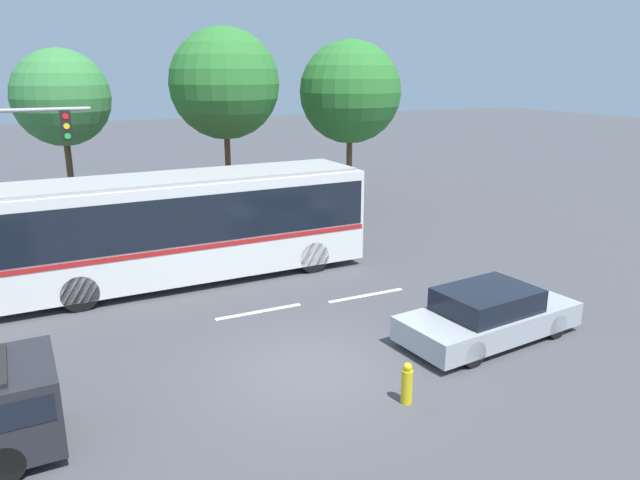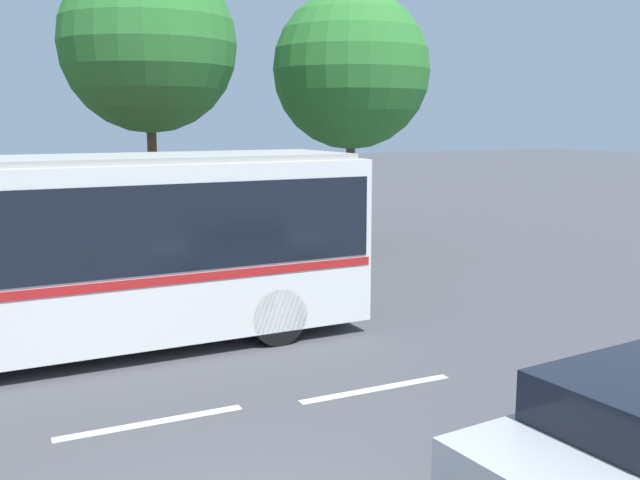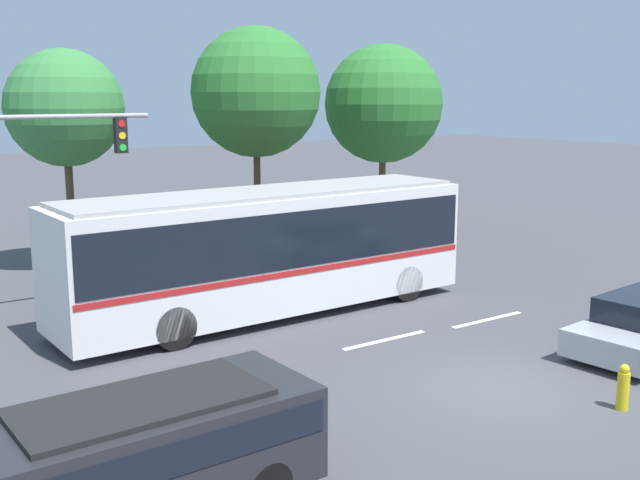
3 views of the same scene
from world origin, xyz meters
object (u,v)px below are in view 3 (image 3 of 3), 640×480
object	(u,v)px
city_bus	(269,244)
traffic_light_pole	(23,179)
fire_hydrant	(623,388)
suv_left_lane	(143,447)
street_tree_centre	(256,93)
street_tree_left	(65,108)
street_tree_right	(383,104)

from	to	relation	value
city_bus	traffic_light_pole	size ratio (longest dim) A/B	2.01
fire_hydrant	suv_left_lane	bearing A→B (deg)	169.06
street_tree_centre	fire_hydrant	size ratio (longest dim) A/B	9.22
street_tree_left	street_tree_right	size ratio (longest dim) A/B	0.93
street_tree_centre	fire_hydrant	bearing A→B (deg)	-94.93
traffic_light_pole	city_bus	bearing A→B (deg)	-25.46
suv_left_lane	street_tree_left	size ratio (longest dim) A/B	0.68
street_tree_centre	fire_hydrant	xyz separation A→B (m)	(-1.33, -15.40, -5.29)
street_tree_left	suv_left_lane	bearing A→B (deg)	-103.67
street_tree_centre	street_tree_left	bearing A→B (deg)	165.80
traffic_light_pole	street_tree_centre	bearing A→B (deg)	24.30
city_bus	street_tree_centre	distance (m)	8.27
fire_hydrant	street_tree_left	bearing A→B (deg)	105.55
fire_hydrant	street_tree_centre	bearing A→B (deg)	85.07
suv_left_lane	street_tree_right	world-z (taller)	street_tree_right
fire_hydrant	city_bus	bearing A→B (deg)	103.18
street_tree_left	street_tree_centre	size ratio (longest dim) A/B	0.89
street_tree_centre	street_tree_right	size ratio (longest dim) A/B	1.04
street_tree_left	street_tree_right	bearing A→B (deg)	-4.80
suv_left_lane	street_tree_right	distance (m)	21.73
suv_left_lane	street_tree_centre	world-z (taller)	street_tree_centre
city_bus	traffic_light_pole	distance (m)	6.15
city_bus	street_tree_left	bearing A→B (deg)	106.76
traffic_light_pole	street_tree_left	distance (m)	6.30
street_tree_right	fire_hydrant	distance (m)	18.19
street_tree_right	fire_hydrant	bearing A→B (deg)	-114.83
traffic_light_pole	suv_left_lane	bearing A→B (deg)	-95.94
street_tree_left	street_tree_right	xyz separation A→B (m)	(12.07, -1.01, 0.07)
suv_left_lane	street_tree_right	bearing A→B (deg)	40.43
suv_left_lane	street_tree_centre	bearing A→B (deg)	52.99
city_bus	street_tree_centre	world-z (taller)	street_tree_centre
street_tree_centre	city_bus	bearing A→B (deg)	-117.82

